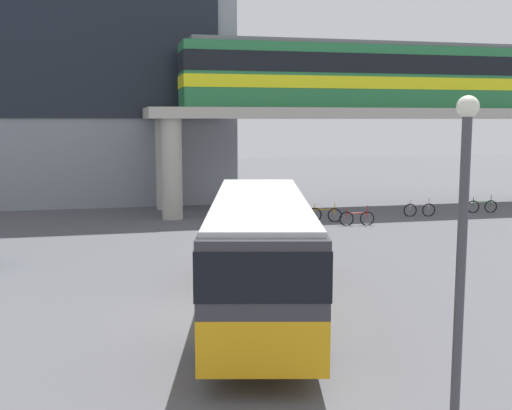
{
  "coord_description": "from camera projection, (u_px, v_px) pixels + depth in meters",
  "views": [
    {
      "loc": [
        -2.56,
        -16.54,
        5.27
      ],
      "look_at": [
        2.69,
        5.7,
        2.2
      ],
      "focal_mm": 44.46,
      "sensor_mm": 36.0,
      "label": 1
    }
  ],
  "objects": [
    {
      "name": "bicycle_green",
      "position": [
        482.0,
        206.0,
        36.3
      ],
      "size": [
        1.78,
        0.32,
        1.04
      ],
      "color": "black",
      "rests_on": "ground_plane"
    },
    {
      "name": "elevated_platform",
      "position": [
        373.0,
        125.0,
        38.03
      ],
      "size": [
        26.95,
        5.51,
        5.95
      ],
      "color": "#ADA89E",
      "rests_on": "ground_plane"
    },
    {
      "name": "lamp_post",
      "position": [
        462.0,
        237.0,
        10.33
      ],
      "size": [
        0.36,
        0.36,
        5.66
      ],
      "color": "#3F3F44",
      "rests_on": "ground_plane"
    },
    {
      "name": "bicycle_silver",
      "position": [
        419.0,
        210.0,
        34.9
      ],
      "size": [
        1.78,
        0.3,
        1.04
      ],
      "color": "black",
      "rests_on": "ground_plane"
    },
    {
      "name": "bus_main",
      "position": [
        260.0,
        243.0,
        17.01
      ],
      "size": [
        4.97,
        11.33,
        3.22
      ],
      "color": "orange",
      "rests_on": "ground_plane"
    },
    {
      "name": "ground_plane",
      "position": [
        171.0,
        245.0,
        26.89
      ],
      "size": [
        120.0,
        120.0,
        0.0
      ],
      "primitive_type": "plane",
      "color": "#515156"
    },
    {
      "name": "bicycle_orange",
      "position": [
        325.0,
        215.0,
        33.15
      ],
      "size": [
        1.66,
        0.78,
        1.04
      ],
      "color": "black",
      "rests_on": "ground_plane"
    },
    {
      "name": "station_building",
      "position": [
        45.0,
        51.0,
        43.62
      ],
      "size": [
        23.85,
        15.95,
        19.94
      ],
      "color": "gray",
      "rests_on": "ground_plane"
    },
    {
      "name": "train",
      "position": [
        371.0,
        75.0,
        37.6
      ],
      "size": [
        22.68,
        2.96,
        3.84
      ],
      "color": "#26723F",
      "rests_on": "elevated_platform"
    },
    {
      "name": "bicycle_red",
      "position": [
        357.0,
        218.0,
        31.87
      ],
      "size": [
        1.78,
        0.34,
        1.04
      ],
      "color": "black",
      "rests_on": "ground_plane"
    }
  ]
}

